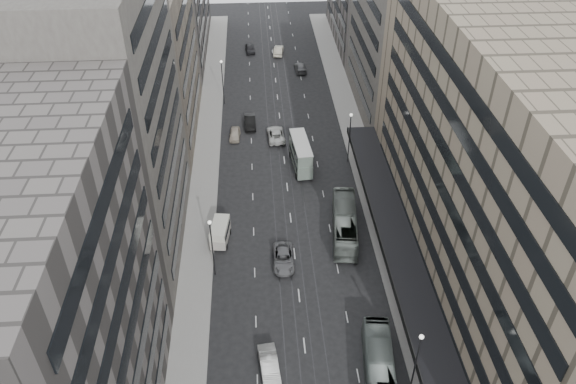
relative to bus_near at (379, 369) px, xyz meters
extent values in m
plane|color=black|center=(-6.89, 3.48, -1.58)|extent=(220.00, 220.00, 0.00)
cube|color=gray|center=(5.11, 40.98, -1.51)|extent=(4.00, 125.00, 0.15)
cube|color=gray|center=(-18.89, 40.98, -1.51)|extent=(4.00, 125.00, 0.15)
cube|color=gray|center=(14.61, 11.48, 13.42)|extent=(15.00, 60.00, 30.00)
cube|color=black|center=(5.11, 11.48, 2.42)|extent=(4.40, 60.00, 0.50)
cube|color=#4A4540|center=(14.61, 55.48, 10.42)|extent=(15.00, 28.00, 24.00)
cube|color=#5C5753|center=(-28.39, -4.52, 13.42)|extent=(15.00, 28.00, 30.00)
cube|color=#4A4540|center=(-28.39, 22.48, 15.42)|extent=(15.00, 26.00, 34.00)
cube|color=gray|center=(-28.39, 49.48, 10.92)|extent=(15.00, 28.00, 25.00)
cylinder|color=#262628|center=(2.81, -1.52, 2.42)|extent=(0.16, 0.16, 8.00)
sphere|color=silver|center=(2.81, -1.52, 6.52)|extent=(0.44, 0.44, 0.44)
cylinder|color=#262628|center=(2.81, 38.48, 2.42)|extent=(0.16, 0.16, 8.00)
sphere|color=silver|center=(2.81, 38.48, 6.52)|extent=(0.44, 0.44, 0.44)
cylinder|color=#262628|center=(-16.59, 15.48, 2.42)|extent=(0.16, 0.16, 8.00)
sphere|color=silver|center=(-16.59, 15.48, 6.52)|extent=(0.44, 0.44, 0.44)
cylinder|color=#262628|center=(-16.59, 58.48, 2.42)|extent=(0.16, 0.16, 8.00)
sphere|color=silver|center=(-16.59, 58.48, 6.52)|extent=(0.44, 0.44, 0.44)
imported|color=slate|center=(0.00, 0.00, 0.00)|extent=(3.91, 11.58, 3.16)
imported|color=gray|center=(-0.17, 21.94, 0.12)|extent=(4.28, 12.46, 3.40)
cube|color=slate|center=(-4.53, 37.44, -0.09)|extent=(2.94, 8.30, 2.08)
cube|color=slate|center=(-4.53, 37.44, 1.85)|extent=(2.87, 7.97, 1.81)
cube|color=silver|center=(-4.53, 37.44, 2.81)|extent=(2.94, 8.30, 0.11)
cylinder|color=black|center=(-5.41, 34.42, -1.13)|extent=(0.33, 0.92, 0.90)
cylinder|color=black|center=(-3.16, 34.61, -1.13)|extent=(0.33, 0.92, 0.90)
cylinder|color=black|center=(-5.90, 40.26, -1.13)|extent=(0.33, 0.92, 0.90)
cylinder|color=black|center=(-3.65, 40.45, -1.13)|extent=(0.33, 0.92, 0.90)
cube|color=beige|center=(-16.09, 21.42, -0.56)|extent=(2.54, 4.60, 1.35)
cube|color=silver|center=(-16.09, 21.42, 0.65)|extent=(2.49, 4.51, 1.06)
cylinder|color=black|center=(-17.26, 20.13, -1.23)|extent=(0.29, 0.72, 0.70)
cylinder|color=black|center=(-15.30, 19.86, -1.23)|extent=(0.29, 0.72, 0.70)
cylinder|color=black|center=(-16.87, 22.99, -1.23)|extent=(0.29, 0.72, 0.70)
cylinder|color=black|center=(-14.91, 22.72, -1.23)|extent=(0.29, 0.72, 0.70)
imported|color=#B6B5B1|center=(-10.66, 1.63, -0.75)|extent=(2.30, 5.20, 1.66)
imported|color=slate|center=(-8.34, 16.92, -0.81)|extent=(2.67, 5.59, 1.54)
imported|color=beige|center=(-14.53, 46.54, -0.87)|extent=(1.92, 4.26, 1.42)
imported|color=black|center=(-12.02, 50.14, -0.73)|extent=(1.99, 5.22, 1.70)
imported|color=silver|center=(-7.87, 45.93, -0.78)|extent=(2.95, 5.88, 1.60)
imported|color=#505052|center=(-1.77, 71.30, -0.84)|extent=(2.32, 5.20, 1.48)
imported|color=black|center=(-11.67, 81.46, -0.80)|extent=(2.25, 4.74, 1.56)
imported|color=beige|center=(-5.66, 79.93, -0.74)|extent=(2.46, 5.32, 1.69)
camera|label=1|loc=(-11.03, -32.51, 46.46)|focal=35.00mm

